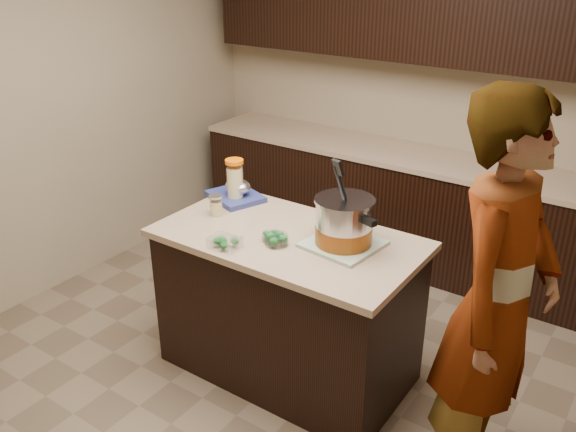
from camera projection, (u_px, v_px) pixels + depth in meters
The scene contains 13 objects.
ground_plane at pixel (288, 368), 3.72m from camera, with size 4.00×4.00×0.00m, color brown.
room_shell at pixel (288, 88), 3.01m from camera, with size 4.04×4.04×2.72m.
back_cabinets at pixel (417, 148), 4.64m from camera, with size 3.60×0.63×2.33m.
island at pixel (288, 305), 3.53m from camera, with size 1.46×0.81×0.90m.
dish_towel at pixel (343, 244), 3.24m from camera, with size 0.36×0.36×0.02m, color #5C7E55.
stock_pot at pixel (344, 224), 3.19m from camera, with size 0.43×0.41×0.45m.
lemonade_pitcher at pixel (235, 183), 3.74m from camera, with size 0.15×0.15×0.27m.
mason_jar at pixel (216, 206), 3.58m from camera, with size 0.10×0.10×0.13m.
broccoli_tub_left at pixel (277, 240), 3.24m from camera, with size 0.14×0.14×0.06m.
broccoli_tub_right at pixel (271, 237), 3.29m from camera, with size 0.12×0.12×0.05m.
broccoli_tub_rect at pixel (225, 243), 3.21m from camera, with size 0.17×0.13×0.06m.
blue_tray at pixel (236, 193), 3.80m from camera, with size 0.40×0.36×0.13m.
person at pixel (497, 306), 2.61m from camera, with size 0.70×0.46×1.91m, color gray.
Camera 1 is at (1.70, -2.47, 2.38)m, focal length 38.00 mm.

